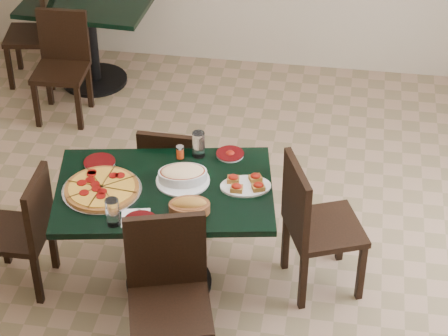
% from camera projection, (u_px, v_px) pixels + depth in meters
% --- Properties ---
extents(floor, '(5.50, 5.50, 0.00)m').
position_uv_depth(floor, '(204.00, 272.00, 5.51)').
color(floor, '#806249').
rests_on(floor, ground).
extents(main_table, '(1.36, 1.00, 0.75)m').
position_uv_depth(main_table, '(165.00, 213.00, 5.09)').
color(main_table, black).
rests_on(main_table, floor).
extents(back_table, '(1.05, 0.79, 0.75)m').
position_uv_depth(back_table, '(89.00, 26.00, 7.13)').
color(back_table, black).
rests_on(back_table, floor).
extents(chair_far, '(0.39, 0.39, 0.82)m').
position_uv_depth(chair_far, '(173.00, 174.00, 5.59)').
color(chair_far, black).
rests_on(chair_far, floor).
extents(chair_near, '(0.54, 0.54, 0.93)m').
position_uv_depth(chair_near, '(168.00, 289.00, 4.64)').
color(chair_near, black).
rests_on(chair_near, floor).
extents(chair_right, '(0.55, 0.55, 0.91)m').
position_uv_depth(chair_right, '(312.00, 221.00, 5.13)').
color(chair_right, black).
rests_on(chair_right, floor).
extents(chair_left, '(0.38, 0.38, 0.81)m').
position_uv_depth(chair_left, '(26.00, 227.00, 5.17)').
color(chair_left, black).
rests_on(chair_left, floor).
extents(back_chair_near, '(0.41, 0.41, 0.85)m').
position_uv_depth(back_chair_near, '(62.00, 59.00, 6.78)').
color(back_chair_near, black).
rests_on(back_chair_near, floor).
extents(back_chair_left, '(0.45, 0.45, 0.86)m').
position_uv_depth(back_chair_left, '(39.00, 28.00, 7.19)').
color(back_chair_left, black).
rests_on(back_chair_left, floor).
extents(pepperoni_pizza, '(0.46, 0.46, 0.04)m').
position_uv_depth(pepperoni_pizza, '(102.00, 189.00, 4.95)').
color(pepperoni_pizza, '#BBBCC2').
rests_on(pepperoni_pizza, main_table).
extents(lasagna_casserole, '(0.32, 0.31, 0.09)m').
position_uv_depth(lasagna_casserole, '(183.00, 175.00, 5.01)').
color(lasagna_casserole, silver).
rests_on(lasagna_casserole, main_table).
extents(bread_basket, '(0.25, 0.20, 0.10)m').
position_uv_depth(bread_basket, '(189.00, 206.00, 4.78)').
color(bread_basket, brown).
rests_on(bread_basket, main_table).
extents(bruschetta_platter, '(0.33, 0.26, 0.05)m').
position_uv_depth(bruschetta_platter, '(246.00, 184.00, 4.97)').
color(bruschetta_platter, silver).
rests_on(bruschetta_platter, main_table).
extents(side_plate_near, '(0.19, 0.19, 0.02)m').
position_uv_depth(side_plate_near, '(140.00, 222.00, 4.72)').
color(side_plate_near, silver).
rests_on(side_plate_near, main_table).
extents(side_plate_far_r, '(0.17, 0.17, 0.03)m').
position_uv_depth(side_plate_far_r, '(230.00, 154.00, 5.24)').
color(side_plate_far_r, silver).
rests_on(side_plate_far_r, main_table).
extents(side_plate_far_l, '(0.19, 0.19, 0.02)m').
position_uv_depth(side_plate_far_l, '(100.00, 162.00, 5.17)').
color(side_plate_far_l, silver).
rests_on(side_plate_far_l, main_table).
extents(napkin_setting, '(0.19, 0.19, 0.01)m').
position_uv_depth(napkin_setting, '(136.00, 218.00, 4.76)').
color(napkin_setting, silver).
rests_on(napkin_setting, main_table).
extents(water_glass_a, '(0.08, 0.08, 0.16)m').
position_uv_depth(water_glass_a, '(199.00, 144.00, 5.20)').
color(water_glass_a, white).
rests_on(water_glass_a, main_table).
extents(water_glass_b, '(0.08, 0.08, 0.16)m').
position_uv_depth(water_glass_b, '(113.00, 212.00, 4.67)').
color(water_glass_b, white).
rests_on(water_glass_b, main_table).
extents(pepper_shaker, '(0.05, 0.05, 0.08)m').
position_uv_depth(pepper_shaker, '(180.00, 152.00, 5.20)').
color(pepper_shaker, '#C44615').
rests_on(pepper_shaker, main_table).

